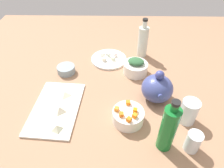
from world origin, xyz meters
TOP-DOWN VIEW (x-y plane):
  - tabletop at (0.00, 0.00)cm, footprint 190.00×190.00cm
  - cutting_board at (12.28, -26.05)cm, footprint 35.61×23.36cm
  - plate_tofu at (-28.15, -2.48)cm, footprint 21.63×21.63cm
  - bowl_greens at (-15.70, 12.92)cm, footprint 13.52×13.52cm
  - bowl_carrots at (18.72, 7.37)cm, footprint 13.76×13.76cm
  - bowl_small_side at (-15.36, -26.34)cm, footprint 10.01×10.01cm
  - teapot at (4.45, 21.62)cm, footprint 16.66×15.00cm
  - bottle_0 at (-34.02, 18.20)cm, footprint 6.11×6.11cm
  - bottle_1 at (30.89, 21.03)cm, footprint 6.06×6.06cm
  - drinking_glass_0 at (32.04, 31.42)cm, footprint 5.76×5.76cm
  - drinking_glass_1 at (17.97, 33.24)cm, footprint 7.48×7.48cm
  - carrot_cube_0 at (14.34, 7.36)cm, footprint 2.08×2.08cm
  - carrot_cube_1 at (21.53, 9.79)cm, footprint 2.51×2.51cm
  - carrot_cube_2 at (21.05, 4.28)cm, footprint 1.96×1.96cm
  - carrot_cube_3 at (18.67, 10.17)cm, footprint 2.08×2.08cm
  - carrot_cube_4 at (18.11, 2.34)cm, footprint 2.26×2.26cm
  - carrot_cube_5 at (23.61, 7.30)cm, footprint 2.54×2.54cm
  - chopped_greens_mound at (-15.70, 12.92)cm, footprint 9.16×10.41cm
  - tofu_cube_0 at (-25.53, -5.36)cm, footprint 2.97×2.97cm
  - tofu_cube_1 at (-26.57, -0.24)cm, footprint 3.07×3.07cm
  - tofu_cube_2 at (-30.76, -2.75)cm, footprint 3.07×3.07cm
  - tofu_cube_3 at (-30.49, -6.35)cm, footprint 3.08×3.08cm
  - tofu_cube_4 at (-30.64, 1.34)cm, footprint 2.99×2.99cm
  - dumpling_0 at (24.93, -22.61)cm, footprint 5.02×5.13cm
  - dumpling_1 at (4.03, -23.42)cm, footprint 6.56×6.20cm
  - dumpling_2 at (14.73, -23.62)cm, footprint 5.71×5.73cm

SIDE VIEW (x-z plane):
  - tabletop at x=0.00cm, z-range 0.00..3.00cm
  - cutting_board at x=12.28cm, z-range 3.00..4.00cm
  - plate_tofu at x=-28.15cm, z-range 3.00..4.20cm
  - dumpling_1 at x=4.03cm, z-range 4.00..6.07cm
  - bowl_small_side at x=-15.36cm, z-range 3.00..7.13cm
  - tofu_cube_0 at x=-25.53cm, z-range 4.20..6.40cm
  - tofu_cube_1 at x=-26.57cm, z-range 4.20..6.40cm
  - tofu_cube_2 at x=-30.76cm, z-range 4.20..6.40cm
  - tofu_cube_3 at x=-30.49cm, z-range 4.20..6.40cm
  - tofu_cube_4 at x=-30.64cm, z-range 4.20..6.40cm
  - dumpling_2 at x=14.73cm, z-range 4.00..6.72cm
  - dumpling_0 at x=24.93cm, z-range 4.00..6.83cm
  - bowl_carrots at x=18.72cm, z-range 3.00..8.88cm
  - bowl_greens at x=-15.70cm, z-range 3.00..9.40cm
  - drinking_glass_0 at x=32.04cm, z-range 3.00..12.01cm
  - drinking_glass_1 at x=17.97cm, z-range 3.00..14.42cm
  - teapot at x=4.45cm, z-range 1.31..18.06cm
  - carrot_cube_0 at x=14.34cm, z-range 8.88..10.68cm
  - carrot_cube_1 at x=21.53cm, z-range 8.88..10.68cm
  - carrot_cube_2 at x=21.05cm, z-range 8.88..10.68cm
  - carrot_cube_3 at x=18.67cm, z-range 8.88..10.68cm
  - carrot_cube_4 at x=18.11cm, z-range 8.88..10.68cm
  - carrot_cube_5 at x=23.61cm, z-range 8.88..10.68cm
  - chopped_greens_mound at x=-15.70cm, z-range 9.40..12.33cm
  - bottle_0 at x=-34.02cm, z-range 0.99..25.20cm
  - bottle_1 at x=30.89cm, z-range 1.46..26.62cm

